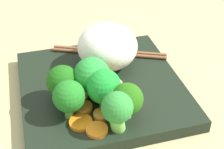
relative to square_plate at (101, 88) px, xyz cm
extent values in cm
cube|color=tan|center=(0.00, 0.00, -1.99)|extent=(110.00, 110.00, 2.00)
cube|color=black|center=(0.00, 0.00, 0.00)|extent=(25.73, 25.73, 1.98)
ellipsoid|color=white|center=(-2.07, -4.64, 4.69)|extent=(12.90, 12.88, 7.40)
cylinder|color=#61AB45|center=(-1.92, 8.23, 1.81)|extent=(1.49, 1.61, 1.75)
sphere|color=#236112|center=(-1.75, 8.40, 4.32)|extent=(4.43, 4.43, 4.43)
cylinder|color=#67A943|center=(0.93, 5.38, 2.01)|extent=(1.32, 1.32, 2.04)
sphere|color=#1C912E|center=(0.78, 5.63, 4.81)|extent=(4.88, 4.88, 4.88)
cylinder|color=#66A349|center=(5.95, 2.58, 2.04)|extent=(2.96, 2.80, 2.46)
sphere|color=#1B5C14|center=(6.09, 2.63, 4.40)|extent=(4.66, 4.66, 4.66)
cylinder|color=#70BF51|center=(-0.11, 10.33, 2.12)|extent=(2.98, 2.86, 2.59)
sphere|color=#2E8835|center=(-0.28, 10.06, 4.68)|extent=(4.20, 4.20, 4.20)
cylinder|color=#579941|center=(5.84, 6.33, 2.03)|extent=(1.30, 1.55, 2.21)
sphere|color=#207522|center=(5.64, 6.13, 4.39)|extent=(4.46, 4.46, 4.46)
cylinder|color=#63A950|center=(1.68, 2.72, 2.05)|extent=(2.34, 2.29, 2.34)
sphere|color=green|center=(1.91, 3.02, 5.00)|extent=(5.28, 5.28, 5.28)
cylinder|color=orange|center=(4.55, 8.18, 1.24)|extent=(4.26, 4.26, 0.49)
cylinder|color=orange|center=(1.01, 0.61, 1.35)|extent=(4.02, 4.02, 0.71)
cylinder|color=orange|center=(1.56, 7.45, 1.36)|extent=(2.72, 2.72, 0.73)
cylinder|color=orange|center=(3.73, 5.33, 1.34)|extent=(3.06, 3.06, 0.69)
cylinder|color=orange|center=(2.70, 10.04, 1.25)|extent=(3.51, 3.51, 0.52)
cube|color=red|center=(-0.99, 4.72, 1.87)|extent=(3.82, 3.70, 1.76)
cube|color=red|center=(-2.90, 5.59, 2.14)|extent=(2.24, 1.98, 2.31)
ellipsoid|color=tan|center=(-1.69, 1.78, 1.84)|extent=(2.61, 2.19, 1.70)
ellipsoid|color=tan|center=(3.73, 2.69, 2.25)|extent=(2.70, 3.71, 2.53)
cylinder|color=brown|center=(-3.29, -8.54, 1.30)|extent=(19.16, 7.97, 0.61)
cylinder|color=brown|center=(-2.94, -7.67, 1.30)|extent=(19.16, 7.97, 0.61)
camera|label=1|loc=(7.90, 40.37, 32.75)|focal=53.01mm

